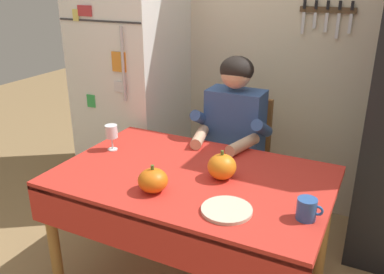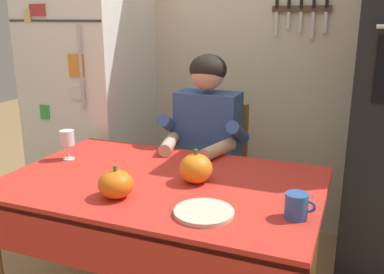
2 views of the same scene
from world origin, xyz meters
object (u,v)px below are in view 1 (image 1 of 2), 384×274
Objects in this scene: coffee_mug at (307,209)px; pumpkin_large at (222,167)px; serving_tray at (227,210)px; refrigerator at (132,86)px; chair_behind_person at (240,158)px; seated_person at (231,137)px; pumpkin_medium at (153,180)px; dining_table at (191,190)px; wine_glass at (111,132)px.

pumpkin_large reaches higher than coffee_mug.
pumpkin_large is 0.68× the size of serving_tray.
refrigerator is 1.39m from pumpkin_large.
pumpkin_large is (0.17, -0.75, 0.29)m from chair_behind_person.
refrigerator reaches higher than serving_tray.
seated_person is 5.54× the size of serving_tray.
dining_table is at bearing 68.73° from pumpkin_medium.
serving_tray is at bearing -73.29° from chair_behind_person.
wine_glass reaches higher than coffee_mug.
refrigerator is 11.74× the size of wine_glass.
pumpkin_medium is at bearing 177.96° from serving_tray.
seated_person is at bearing 85.00° from pumpkin_medium.
chair_behind_person is 4.14× the size of serving_tray.
dining_table is 12.60× the size of coffee_mug.
wine_glass is (-0.55, -0.70, 0.34)m from chair_behind_person.
seated_person is at bearing 91.37° from dining_table.
coffee_mug is at bearing -49.78° from seated_person.
refrigerator is at bearing 146.80° from coffee_mug.
dining_table is (0.95, -0.88, -0.24)m from refrigerator.
chair_behind_person reaches higher than wine_glass.
coffee_mug is (1.57, -1.02, -0.11)m from refrigerator.
coffee_mug is at bearing -11.42° from wine_glass.
coffee_mug is at bearing 6.66° from pumpkin_medium.
dining_table is at bearing -9.78° from wine_glass.
chair_behind_person is (-0.01, 0.79, -0.14)m from dining_table.
coffee_mug is 0.49× the size of serving_tray.
coffee_mug is at bearing -56.00° from chair_behind_person.
wine_glass is 0.72m from pumpkin_large.
serving_tray reaches higher than dining_table.
seated_person is 8.70× the size of pumpkin_medium.
pumpkin_large reaches higher than serving_tray.
serving_tray is (0.29, -0.24, 0.09)m from dining_table.
pumpkin_large is at bearing -77.36° from chair_behind_person.
pumpkin_large is 1.06× the size of pumpkin_medium.
coffee_mug is 0.72× the size of wine_glass.
pumpkin_medium is (-0.09, -0.22, 0.14)m from dining_table.
serving_tray is (0.14, -0.28, -0.06)m from pumpkin_large.
seated_person is (-0.00, -0.19, 0.23)m from chair_behind_person.
seated_person reaches higher than pumpkin_medium.
seated_person is 0.83m from pumpkin_medium.
pumpkin_large is (1.10, -0.84, -0.10)m from refrigerator.
chair_behind_person is 0.95m from wine_glass.
pumpkin_medium reaches higher than serving_tray.
serving_tray is at bearing -21.25° from wine_glass.
pumpkin_medium is (-0.07, -1.02, 0.29)m from chair_behind_person.
refrigerator is 0.99m from seated_person.
wine_glass is 0.68× the size of serving_tray.
dining_table is 1.51× the size of chair_behind_person.
chair_behind_person is 6.07× the size of wine_glass.
chair_behind_person is at bearing 51.70° from wine_glass.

